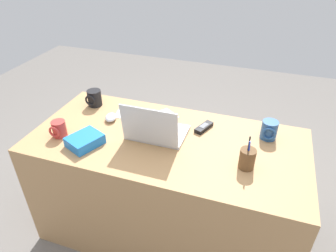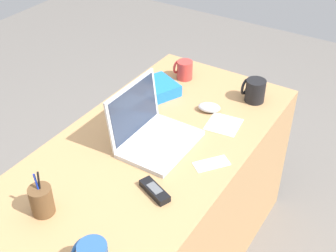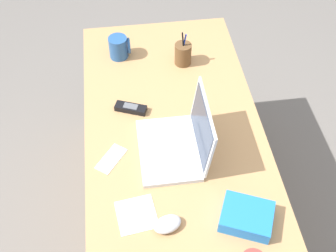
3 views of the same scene
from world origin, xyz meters
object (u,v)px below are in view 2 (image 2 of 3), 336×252
laptop (152,133)px  snack_bag (159,88)px  coffee_mug_spare (184,70)px  cordless_phone (155,191)px  coffee_mug_white (254,90)px  pen_holder (42,200)px  computer_mouse (209,107)px

laptop → snack_bag: 0.38m
coffee_mug_spare → snack_bag: size_ratio=0.54×
coffee_mug_spare → cordless_phone: size_ratio=0.66×
coffee_mug_white → snack_bag: coffee_mug_white is taller
cordless_phone → pen_holder: bearing=135.7°
computer_mouse → snack_bag: (0.01, 0.27, 0.01)m
computer_mouse → pen_holder: (-0.82, 0.18, 0.04)m
coffee_mug_white → coffee_mug_spare: coffee_mug_white is taller
computer_mouse → coffee_mug_spare: (0.19, 0.24, 0.03)m
coffee_mug_white → cordless_phone: bearing=176.3°
computer_mouse → coffee_mug_spare: coffee_mug_spare is taller
laptop → coffee_mug_spare: (0.51, 0.16, -0.00)m
coffee_mug_white → pen_holder: size_ratio=0.59×
coffee_mug_spare → pen_holder: pen_holder is taller
cordless_phone → coffee_mug_spare: bearing=23.5°
laptop → computer_mouse: size_ratio=3.24×
computer_mouse → laptop: bearing=146.9°
laptop → cordless_phone: size_ratio=2.29×
coffee_mug_white → cordless_phone: (-0.74, 0.05, -0.04)m
coffee_mug_spare → cordless_phone: coffee_mug_spare is taller
cordless_phone → snack_bag: 0.67m
coffee_mug_spare → cordless_phone: bearing=-156.5°
cordless_phone → computer_mouse: bearing=8.4°
cordless_phone → pen_holder: size_ratio=0.79×
coffee_mug_spare → laptop: bearing=-163.1°
computer_mouse → coffee_mug_white: bearing=-53.1°
coffee_mug_white → coffee_mug_spare: size_ratio=1.14×
computer_mouse → coffee_mug_white: 0.23m
computer_mouse → snack_bag: bearing=69.5°
coffee_mug_white → cordless_phone: 0.74m
cordless_phone → snack_bag: (0.57, 0.35, 0.01)m
cordless_phone → pen_holder: pen_holder is taller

